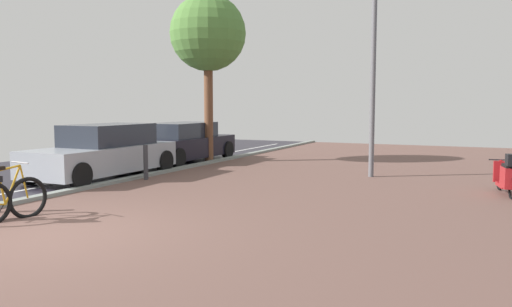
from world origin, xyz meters
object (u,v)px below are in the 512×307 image
(bicycle_foreground, at_px, (5,197))
(parked_car_far, at_px, (184,143))
(lamp_post, at_px, (373,54))
(bollard_far, at_px, (146,162))
(scooter_mid, at_px, (508,176))
(parked_car_near, at_px, (104,152))
(street_tree, at_px, (208,34))

(bicycle_foreground, distance_m, parked_car_far, 9.12)
(lamp_post, relative_size, bollard_far, 6.52)
(scooter_mid, distance_m, lamp_post, 4.68)
(parked_car_near, distance_m, bollard_far, 1.32)
(parked_car_far, bearing_deg, bicycle_foreground, -76.26)
(bicycle_foreground, bearing_deg, lamp_post, 60.50)
(street_tree, bearing_deg, bollard_far, -81.83)
(scooter_mid, distance_m, street_tree, 10.38)
(lamp_post, relative_size, street_tree, 1.06)
(scooter_mid, height_order, street_tree, street_tree)
(street_tree, bearing_deg, parked_car_near, -98.67)
(parked_car_far, bearing_deg, street_tree, 25.36)
(bollard_far, bearing_deg, scooter_mid, 8.81)
(scooter_mid, relative_size, parked_car_near, 0.37)
(scooter_mid, height_order, bollard_far, scooter_mid)
(scooter_mid, relative_size, bollard_far, 1.79)
(scooter_mid, distance_m, parked_car_near, 9.91)
(parked_car_near, distance_m, parked_car_far, 4.07)
(parked_car_near, bearing_deg, bollard_far, 3.24)
(parked_car_near, relative_size, bollard_far, 4.85)
(bicycle_foreground, relative_size, scooter_mid, 0.85)
(parked_car_near, height_order, street_tree, street_tree)
(bicycle_foreground, relative_size, parked_car_near, 0.32)
(scooter_mid, bearing_deg, lamp_post, 152.88)
(street_tree, xyz_separation_m, bollard_far, (0.63, -4.36, -3.84))
(parked_car_far, bearing_deg, lamp_post, -8.46)
(parked_car_near, distance_m, lamp_post, 7.67)
(lamp_post, bearing_deg, street_tree, 166.93)
(lamp_post, height_order, street_tree, lamp_post)
(scooter_mid, bearing_deg, street_tree, 161.57)
(parked_car_near, distance_m, street_tree, 5.77)
(bicycle_foreground, xyz_separation_m, scooter_mid, (7.75, 6.18, 0.03))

